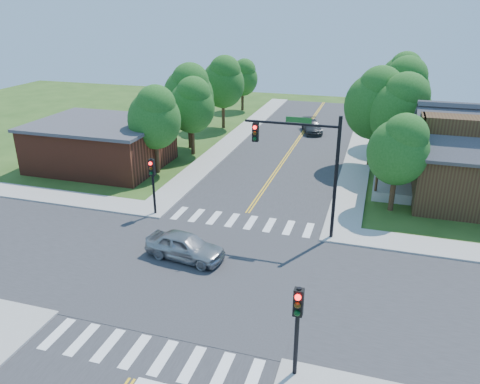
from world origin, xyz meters
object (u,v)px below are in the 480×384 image
(signal_mast_ne, at_px, (306,156))
(car_dgrey, at_px, (312,127))
(signal_pole_nw, at_px, (152,176))
(signal_pole_se, at_px, (298,316))
(car_silver, at_px, (185,247))

(signal_mast_ne, bearing_deg, car_dgrey, 97.53)
(signal_pole_nw, relative_size, car_dgrey, 0.83)
(signal_pole_se, relative_size, car_dgrey, 0.83)
(signal_pole_se, distance_m, car_dgrey, 34.83)
(signal_pole_se, relative_size, car_silver, 0.84)
(car_dgrey, bearing_deg, signal_pole_se, -100.15)
(signal_pole_se, height_order, signal_pole_nw, same)
(signal_mast_ne, xyz_separation_m, signal_pole_nw, (-9.51, -0.01, -2.19))
(signal_mast_ne, distance_m, car_dgrey, 23.81)
(signal_mast_ne, bearing_deg, signal_pole_nw, -179.93)
(signal_mast_ne, bearing_deg, signal_pole_se, -81.44)
(signal_mast_ne, bearing_deg, car_silver, -140.07)
(signal_pole_se, bearing_deg, signal_pole_nw, 135.00)
(car_dgrey, bearing_deg, car_silver, -112.92)
(signal_pole_nw, bearing_deg, car_silver, -48.36)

